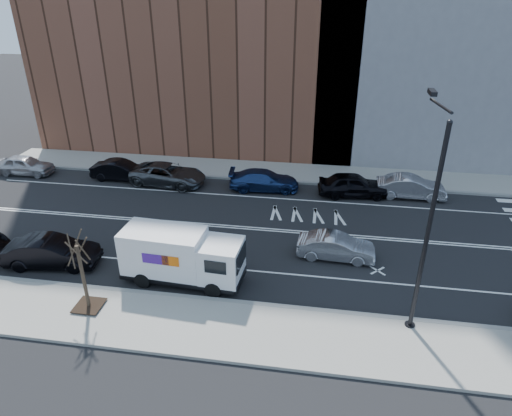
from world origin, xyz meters
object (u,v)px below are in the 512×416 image
(far_parked_a, at_px, (25,165))
(far_parked_b, at_px, (121,170))
(driving_sedan, at_px, (336,247))
(fedex_van, at_px, (181,256))

(far_parked_a, height_order, far_parked_b, far_parked_a)
(far_parked_a, bearing_deg, far_parked_b, -89.25)
(far_parked_a, distance_m, driving_sedan, 24.41)
(fedex_van, distance_m, far_parked_a, 19.29)
(far_parked_a, distance_m, far_parked_b, 7.56)
(fedex_van, distance_m, far_parked_b, 13.98)
(far_parked_b, height_order, driving_sedan, far_parked_b)
(fedex_van, relative_size, driving_sedan, 1.48)
(fedex_van, bearing_deg, far_parked_a, 148.06)
(far_parked_b, distance_m, driving_sedan, 17.51)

